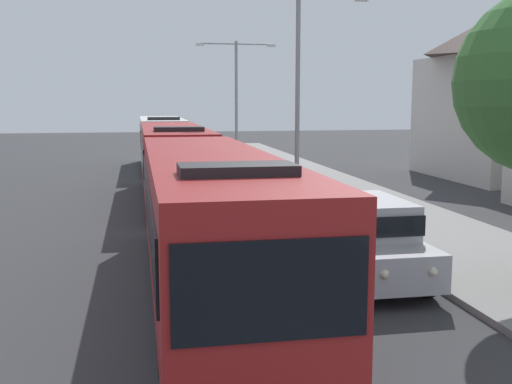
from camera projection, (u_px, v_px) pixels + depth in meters
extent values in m
cube|color=maroon|center=(210.00, 218.00, 13.03)|extent=(2.50, 12.12, 2.70)
cube|color=black|center=(269.00, 200.00, 13.21)|extent=(0.04, 11.15, 1.00)
cube|color=black|center=(148.00, 204.00, 12.74)|extent=(0.04, 11.15, 1.00)
cube|color=black|center=(272.00, 291.00, 7.08)|extent=(2.30, 0.04, 1.20)
cube|color=navy|center=(270.00, 253.00, 13.38)|extent=(0.03, 11.51, 0.36)
cube|color=black|center=(237.00, 169.00, 9.29)|extent=(1.75, 0.90, 0.16)
cylinder|color=black|center=(308.00, 335.00, 9.76)|extent=(0.28, 1.00, 1.00)
cylinder|color=black|center=(167.00, 345.00, 9.35)|extent=(0.28, 1.00, 1.00)
cylinder|color=black|center=(237.00, 238.00, 16.65)|extent=(0.28, 1.00, 1.00)
cylinder|color=black|center=(154.00, 241.00, 16.24)|extent=(0.28, 1.00, 1.00)
cube|color=maroon|center=(174.00, 160.00, 25.62)|extent=(2.50, 11.41, 2.70)
cube|color=black|center=(204.00, 151.00, 25.80)|extent=(0.04, 10.50, 1.00)
cube|color=black|center=(142.00, 152.00, 25.33)|extent=(0.04, 10.50, 1.00)
cube|color=black|center=(184.00, 167.00, 20.01)|extent=(2.30, 0.04, 1.20)
cube|color=orange|center=(205.00, 178.00, 25.97)|extent=(0.03, 10.84, 0.36)
cube|color=black|center=(179.00, 129.00, 22.08)|extent=(1.75, 0.90, 0.16)
cylinder|color=black|center=(211.00, 202.00, 22.56)|extent=(0.28, 1.00, 1.00)
cylinder|color=black|center=(149.00, 203.00, 22.15)|extent=(0.28, 1.00, 1.00)
cylinder|color=black|center=(194.00, 179.00, 29.05)|extent=(0.28, 1.00, 1.00)
cylinder|color=black|center=(146.00, 180.00, 28.64)|extent=(0.28, 1.00, 1.00)
cube|color=silver|center=(162.00, 141.00, 37.67)|extent=(2.50, 10.44, 2.70)
cube|color=black|center=(183.00, 135.00, 37.86)|extent=(0.04, 9.61, 1.00)
cube|color=black|center=(140.00, 135.00, 37.39)|extent=(0.04, 9.61, 1.00)
cube|color=black|center=(166.00, 141.00, 32.54)|extent=(2.30, 0.04, 1.20)
cube|color=navy|center=(183.00, 154.00, 38.03)|extent=(0.03, 9.92, 0.36)
cube|color=black|center=(164.00, 118.00, 34.42)|extent=(1.75, 0.90, 0.16)
cylinder|color=black|center=(184.00, 166.00, 34.91)|extent=(0.28, 1.00, 1.00)
cylinder|color=black|center=(145.00, 166.00, 34.50)|extent=(0.28, 1.00, 1.00)
cylinder|color=black|center=(177.00, 156.00, 40.85)|extent=(0.28, 1.00, 1.00)
cylinder|color=black|center=(143.00, 157.00, 40.44)|extent=(0.28, 1.00, 1.00)
cube|color=#B7B7BC|center=(368.00, 251.00, 14.35)|extent=(1.84, 4.42, 0.80)
cube|color=#B7B7BC|center=(366.00, 216.00, 14.37)|extent=(1.62, 2.56, 0.80)
cube|color=black|center=(366.00, 216.00, 14.37)|extent=(1.66, 2.65, 0.44)
sphere|color=#F9EFCC|center=(385.00, 274.00, 12.07)|extent=(0.18, 0.18, 0.18)
sphere|color=#F9EFCC|center=(433.00, 272.00, 12.26)|extent=(0.18, 0.18, 0.18)
cylinder|color=black|center=(354.00, 285.00, 12.91)|extent=(0.22, 0.70, 0.70)
cylinder|color=black|center=(427.00, 281.00, 13.22)|extent=(0.22, 0.70, 0.70)
cylinder|color=black|center=(317.00, 253.00, 15.58)|extent=(0.22, 0.70, 0.70)
cylinder|color=black|center=(378.00, 250.00, 15.88)|extent=(0.22, 0.70, 0.70)
cylinder|color=gray|center=(298.00, 93.00, 26.85)|extent=(0.20, 0.20, 8.58)
cylinder|color=gray|center=(236.00, 100.00, 43.34)|extent=(0.20, 0.20, 8.01)
cylinder|color=gray|center=(218.00, 44.00, 42.55)|extent=(2.49, 0.10, 0.10)
cube|color=silver|center=(200.00, 45.00, 42.33)|extent=(0.56, 0.28, 0.16)
cylinder|color=gray|center=(254.00, 44.00, 43.01)|extent=(2.49, 0.10, 0.10)
cube|color=silver|center=(271.00, 46.00, 43.25)|extent=(0.56, 0.28, 0.16)
cube|color=beige|center=(500.00, 118.00, 32.98)|extent=(6.06, 8.72, 6.44)
pyramid|color=#42332D|center=(505.00, 32.00, 32.34)|extent=(6.37, 9.15, 2.37)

